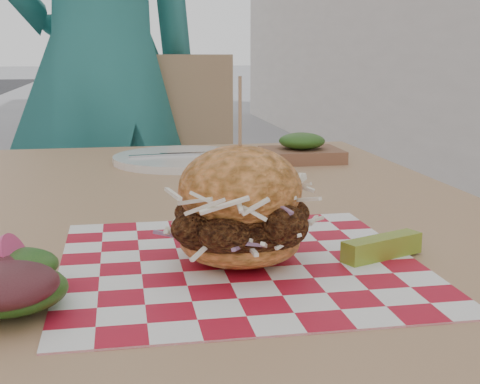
{
  "coord_description": "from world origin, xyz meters",
  "views": [
    {
      "loc": [
        0.02,
        -1.07,
        0.96
      ],
      "look_at": [
        0.14,
        -0.43,
        0.82
      ],
      "focal_mm": 50.0,
      "sensor_mm": 36.0,
      "label": 1
    }
  ],
  "objects": [
    {
      "name": "patio_chair",
      "position": [
        0.15,
        0.79,
        0.55
      ],
      "size": [
        0.45,
        0.46,
        0.95
      ],
      "rotation": [
        0.0,
        0.0,
        -0.07
      ],
      "color": "#A77D5D",
      "rests_on": "ground"
    },
    {
      "name": "sandwich",
      "position": [
        0.14,
        -0.43,
        0.8
      ],
      "size": [
        0.16,
        0.16,
        0.19
      ],
      "color": "#EC8C42",
      "rests_on": "paper_liner"
    },
    {
      "name": "pickle_spear",
      "position": [
        0.28,
        -0.44,
        0.76
      ],
      "size": [
        0.1,
        0.06,
        0.02
      ],
      "primitive_type": "cube",
      "rotation": [
        0.0,
        0.0,
        0.39
      ],
      "color": "#93AF33",
      "rests_on": "paper_liner"
    },
    {
      "name": "kraft_tray",
      "position": [
        0.37,
        0.18,
        0.77
      ],
      "size": [
        0.15,
        0.12,
        0.06
      ],
      "color": "brown",
      "rests_on": "patio_table"
    },
    {
      "name": "diner",
      "position": [
        -0.02,
        0.85,
        0.91
      ],
      "size": [
        0.78,
        0.67,
        1.82
      ],
      "primitive_type": "imported",
      "rotation": [
        0.0,
        0.0,
        3.57
      ],
      "color": "#2A7976",
      "rests_on": "ground"
    },
    {
      "name": "place_setting",
      "position": [
        0.14,
        0.2,
        0.76
      ],
      "size": [
        0.27,
        0.27,
        0.02
      ],
      "color": "white",
      "rests_on": "patio_table"
    },
    {
      "name": "patio_table",
      "position": [
        0.14,
        -0.16,
        0.67
      ],
      "size": [
        0.8,
        1.2,
        0.75
      ],
      "color": "#A77D5D",
      "rests_on": "ground"
    },
    {
      "name": "paper_liner",
      "position": [
        0.14,
        -0.43,
        0.75
      ],
      "size": [
        0.36,
        0.36,
        0.0
      ],
      "primitive_type": "cube",
      "color": "#B61228",
      "rests_on": "patio_table"
    }
  ]
}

